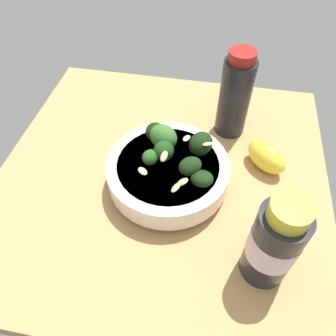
{
  "coord_description": "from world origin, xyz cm",
  "views": [
    {
      "loc": [
        35.34,
        7.65,
        43.85
      ],
      "look_at": [
        1.97,
        1.44,
        4.0
      ],
      "focal_mm": 34.89,
      "sensor_mm": 36.0,
      "label": 1
    }
  ],
  "objects_px": {
    "bowl_of_broccoli": "(169,168)",
    "lemon_wedge": "(267,157)",
    "bottle_tall": "(235,96)",
    "bottle_short": "(274,243)"
  },
  "relations": [
    {
      "from": "bowl_of_broccoli",
      "to": "bottle_tall",
      "type": "relative_size",
      "value": 1.18
    },
    {
      "from": "lemon_wedge",
      "to": "bowl_of_broccoli",
      "type": "bearing_deg",
      "value": -67.52
    },
    {
      "from": "bottle_tall",
      "to": "lemon_wedge",
      "type": "bearing_deg",
      "value": 38.09
    },
    {
      "from": "lemon_wedge",
      "to": "bottle_short",
      "type": "xyz_separation_m",
      "value": [
        0.19,
        -0.0,
        0.05
      ]
    },
    {
      "from": "bottle_short",
      "to": "lemon_wedge",
      "type": "bearing_deg",
      "value": 178.9
    },
    {
      "from": "bowl_of_broccoli",
      "to": "lemon_wedge",
      "type": "xyz_separation_m",
      "value": [
        -0.07,
        0.16,
        -0.01
      ]
    },
    {
      "from": "bowl_of_broccoli",
      "to": "lemon_wedge",
      "type": "distance_m",
      "value": 0.17
    },
    {
      "from": "bottle_tall",
      "to": "bottle_short",
      "type": "height_order",
      "value": "bottle_tall"
    },
    {
      "from": "bowl_of_broccoli",
      "to": "bottle_short",
      "type": "distance_m",
      "value": 0.2
    },
    {
      "from": "bottle_tall",
      "to": "bottle_short",
      "type": "bearing_deg",
      "value": 12.86
    }
  ]
}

